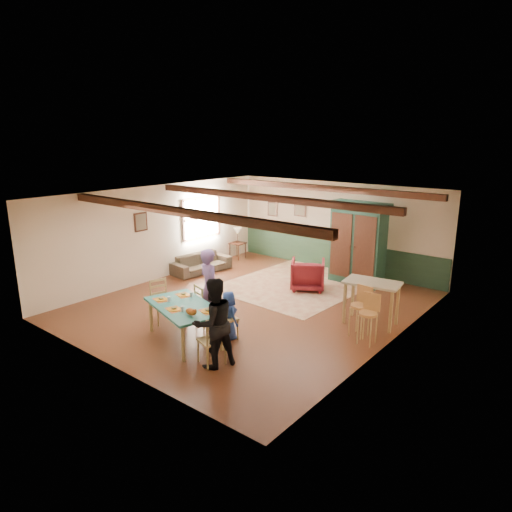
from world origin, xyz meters
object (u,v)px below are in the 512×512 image
Objects in this scene: dining_table at (184,323)px; dining_chair_far_left at (207,305)px; person_child at (229,315)px; end_table at (238,251)px; dining_chair_end_left at (162,302)px; dining_chair_end_right at (211,339)px; bar_stool_right at (368,320)px; sofa at (201,263)px; counter_table at (371,303)px; person_man at (210,288)px; dining_chair_far_right at (225,317)px; person_woman at (214,323)px; armoire at (358,243)px; cat at (191,311)px; table_lamp at (238,235)px; armchair at (308,274)px; bar_stool_left at (359,312)px.

dining_table is 1.89× the size of dining_chair_far_left.
dining_table is at bearing 63.43° from person_child.
end_table is (-3.20, 4.68, -0.20)m from dining_chair_far_left.
dining_chair_end_left is 2.31m from dining_chair_end_right.
bar_stool_right reaches higher than dining_chair_end_right.
sofa is 5.79m from counter_table.
dining_chair_far_left is 0.81× the size of counter_table.
counter_table is (1.45, 3.50, 0.01)m from dining_chair_end_right.
dining_chair_far_left is 0.55× the size of person_man.
dining_chair_far_right is 1.17m from person_woman.
armoire reaches higher than dining_chair_far_right.
cat is (0.64, -1.15, -0.02)m from person_man.
table_lamp reaches higher than dining_chair_far_right.
person_child is 0.86× the size of counter_table.
bar_stool_right reaches higher than end_table.
end_table is 7.12m from bar_stool_right.
sofa is at bearing 151.13° from cat.
dining_table is 0.79× the size of armoire.
dining_table is 1.33m from person_woman.
dining_chair_end_left is 2.64× the size of cat.
armchair is at bearing -150.35° from person_woman.
dining_chair_far_left is (-0.17, 0.81, 0.10)m from dining_table.
bar_stool_right is at bearing -34.36° from bar_stool_left.
person_woman reaches higher than bar_stool_left.
dining_table is 1.89× the size of dining_chair_far_right.
bar_stool_left is at bearing 168.54° from dining_chair_end_right.
cat is 6.95m from end_table.
end_table is (-3.23, 4.60, -0.59)m from person_man.
dining_chair_end_left is at bearing 162.52° from dining_table.
dining_chair_far_right is at bearing 100.37° from cat.
cat is at bearing 63.13° from armchair.
bar_stool_left reaches higher than end_table.
bar_stool_left is (6.01, -3.06, -0.28)m from table_lamp.
dining_chair_far_left is 0.93× the size of bar_stool_right.
dining_chair_end_right is at bearing -127.31° from bar_stool_right.
dining_chair_far_right is at bearing -122.27° from sofa.
dining_chair_far_right is 0.93× the size of bar_stool_right.
person_man is at bearing -125.28° from sofa.
table_lamp is (-3.99, 4.84, 0.30)m from person_child.
dining_chair_far_left is 1.00× the size of dining_chair_end_right.
armchair is 3.76m from end_table.
dining_chair_far_right is 1.71m from dining_chair_end_left.
dining_chair_end_right is at bearing -52.53° from table_lamp.
person_man is at bearing -54.94° from end_table.
dining_chair_end_right is 7.35m from end_table.
person_woman is (1.36, -1.19, 0.35)m from dining_chair_far_left.
armoire is at bearing 1.55° from end_table.
dining_chair_end_left is 0.41× the size of armoire.
dining_chair_far_right is 1.00× the size of dining_chair_end_left.
dining_chair_far_left is 3.59m from counter_table.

